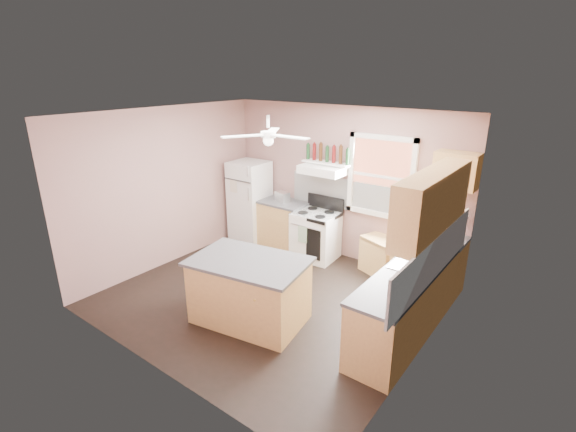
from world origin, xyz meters
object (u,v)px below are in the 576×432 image
Objects in this scene: refrigerator at (250,201)px; stove at (316,235)px; cart at (381,256)px; toaster at (282,197)px; island at (250,292)px.

refrigerator is 1.60m from stove.
refrigerator reaches higher than stove.
stove is at bearing -153.21° from cart.
refrigerator reaches higher than toaster.
toaster is at bearing -158.23° from cart.
island is (-0.81, -2.36, 0.12)m from cart.
refrigerator is 1.84× the size of stove.
toaster is 2.15m from cart.
cart is at bearing 16.45° from toaster.
toaster is at bearing 5.72° from refrigerator.
stove is 2.26m from island.
refrigerator is 2.98m from island.
stove reaches higher than cart.
refrigerator is 0.77m from toaster.
toaster is at bearing 170.00° from stove.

